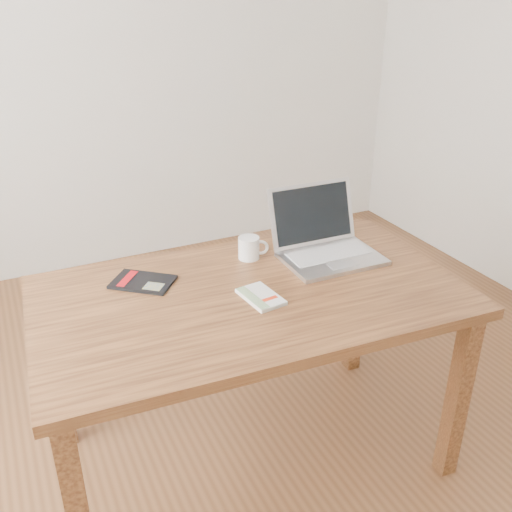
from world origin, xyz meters
name	(u,v)px	position (x,y,z in m)	size (l,w,h in m)	color
room	(231,117)	(-0.07, 0.00, 1.36)	(4.04, 4.04, 2.70)	brown
desk	(251,314)	(-0.01, -0.01, 0.66)	(1.51, 0.92, 0.75)	brown
white_guidebook	(261,297)	(0.00, -0.07, 0.76)	(0.12, 0.18, 0.02)	beige
black_guidebook	(143,282)	(-0.33, 0.21, 0.76)	(0.25, 0.24, 0.01)	black
laptop	(325,242)	(0.37, 0.14, 0.80)	(0.37, 0.34, 0.25)	silver
coffee_mug	(250,247)	(0.10, 0.23, 0.80)	(0.11, 0.08, 0.09)	white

